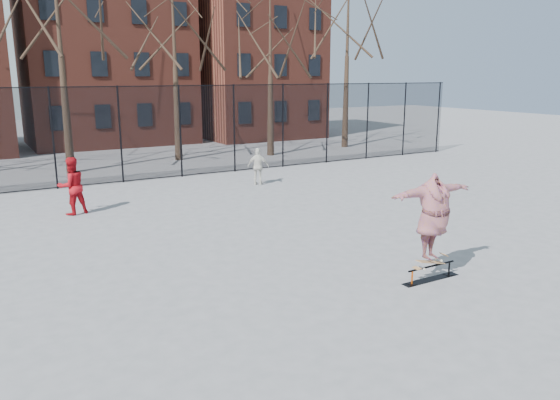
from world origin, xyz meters
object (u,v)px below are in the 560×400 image
skate_rail (431,274)px  bystander_white (258,167)px  skater (433,220)px  skateboard (430,264)px  bystander_red (72,186)px

skate_rail → bystander_white: 11.45m
skate_rail → skater: size_ratio=0.65×
skateboard → skate_rail: bearing=-0.0°
skate_rail → skater: (-0.04, 0.00, 1.25)m
skate_rail → bystander_red: bystander_red is taller
bystander_red → bystander_white: size_ratio=1.23×
bystander_white → skateboard: bearing=120.0°
bystander_red → skater: bearing=105.4°
skate_rail → bystander_white: (1.68, 11.31, 0.63)m
skate_rail → bystander_red: (-5.78, 10.07, 0.80)m
skate_rail → bystander_white: bearing=81.5°
skateboard → bystander_red: size_ratio=0.43×
skate_rail → skater: skater is taller
skater → bystander_white: skater is taller
skateboard → skater: 1.00m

